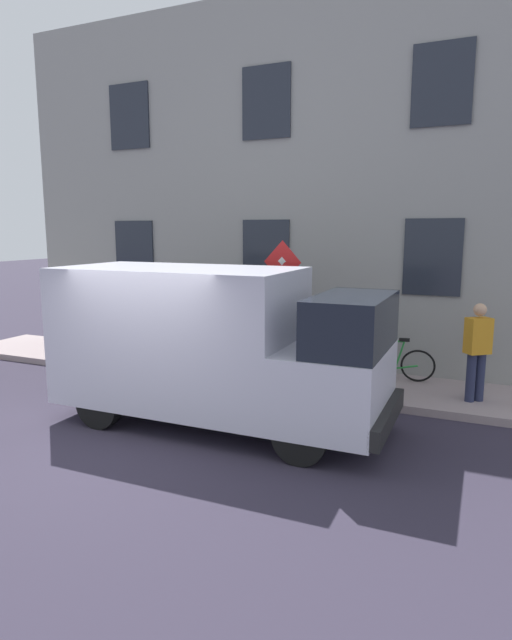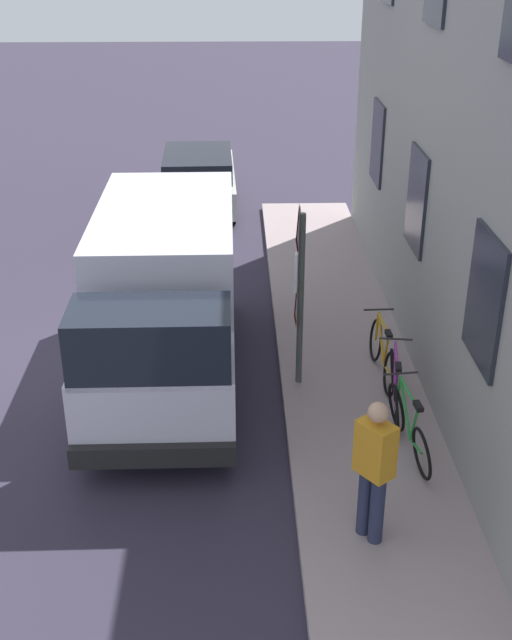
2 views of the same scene
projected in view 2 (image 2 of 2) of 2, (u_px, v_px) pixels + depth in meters
name	position (u px, v px, depth m)	size (l,w,h in m)	color
ground_plane	(108.00, 356.00, 12.82)	(80.00, 80.00, 0.00)	#2E2939
sidewalk_slab	(341.00, 349.00, 12.88)	(2.06, 14.88, 0.14)	gray
building_facade	(452.00, 101.00, 11.18)	(0.75, 12.88, 8.00)	gray
sign_post_stacked	(298.00, 279.00, 11.12)	(0.19, 0.56, 2.64)	#474C47
delivery_van	(165.00, 297.00, 11.66)	(2.03, 5.34, 2.50)	silver
parked_hatchback	(198.00, 178.00, 19.39)	(1.86, 4.05, 1.38)	#B7BEB2
bicycle_green	(409.00, 426.00, 10.10)	(0.46, 1.71, 0.89)	black
bicycle_purple	(395.00, 387.00, 10.96)	(0.46, 1.71, 0.89)	black
bicycle_orange	(383.00, 354.00, 11.83)	(0.46, 1.71, 0.89)	black
pedestrian	(374.00, 467.00, 8.41)	(0.45, 0.48, 1.72)	#262B47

